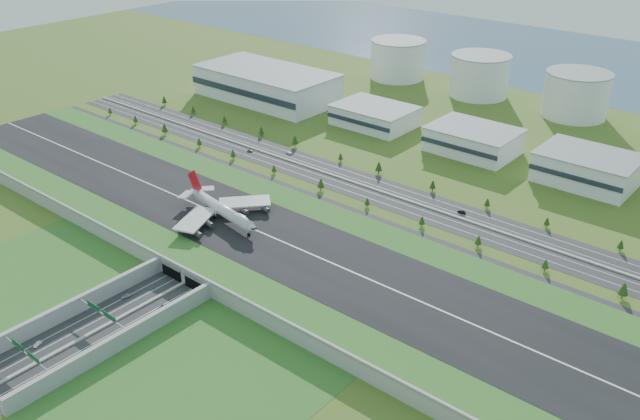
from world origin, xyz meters
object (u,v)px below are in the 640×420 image
Objects in this scene: car_4 at (250,151)px; car_0 at (126,296)px; car_1 at (38,344)px; car_5 at (461,212)px; fuel_tank_a at (398,60)px; car_3 at (22,388)px; car_2 at (162,308)px; car_7 at (288,153)px; boeing_747 at (222,210)px.

car_0 is at bearing -167.27° from car_4.
car_5 reaches higher than car_1.
car_3 is at bearing -73.83° from fuel_tank_a.
car_3 is 250.90m from car_4.
car_2 is 0.95× the size of car_7.
fuel_tank_a is 9.94× the size of car_7.
fuel_tank_a is 10.26× the size of car_0.
fuel_tank_a is 8.44× the size of car_3.
car_4 is at bearing 89.03° from car_1.
fuel_tank_a is at bearing -87.30° from car_2.
car_1 is (13.03, -118.02, -12.99)m from boeing_747.
car_7 is at bearing 122.08° from car_0.
fuel_tank_a reaches higher than boeing_747.
car_2 is 181.04m from car_5.
fuel_tank_a is at bearing 116.63° from boeing_747.
car_7 is (-80.44, 174.36, 0.07)m from car_2.
car_0 reaches higher than car_1.
fuel_tank_a is 10.46× the size of car_2.
car_1 is at bearing -54.99° from car_3.
fuel_tank_a is at bearing -7.67° from car_4.
car_4 is at bearing 130.37° from car_0.
boeing_747 is 140.66m from car_3.
car_4 reaches higher than car_1.
fuel_tank_a is at bearing -87.46° from car_3.
car_7 is (-81.85, 242.56, -0.13)m from car_3.
boeing_747 is at bearing -89.80° from car_3.
car_7 is (48.14, -205.83, -16.65)m from fuel_tank_a.
car_2 is at bearing -102.45° from car_3.
car_1 is 0.96× the size of car_4.
car_7 is at bearing -71.75° from car_4.
car_1 is 27.24m from car_3.
car_2 is 1.11× the size of car_4.
car_5 is at bearing 79.69° from car_0.
car_0 reaches higher than car_7.
car_0 is at bearing -71.28° from boeing_747.
car_5 is at bearing 58.63° from boeing_747.
car_0 reaches higher than car_5.
car_3 is (33.47, -136.02, -12.81)m from boeing_747.
car_3 is at bearing -57.64° from car_0.
fuel_tank_a is 222.55m from car_4.
boeing_747 is 13.33× the size of car_5.
car_4 is (-103.59, 159.68, 0.07)m from car_2.
car_0 is 189.06m from car_7.
fuel_tank_a is 444.43m from car_1.
car_2 is at bearing 26.99° from car_0.
car_3 reaches higher than car_0.
car_4 is (-105.00, 227.88, -0.13)m from car_3.
car_0 is at bearing -74.28° from fuel_tank_a.
car_4 is at bearing -48.51° from car_7.
boeing_747 reaches higher than car_0.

